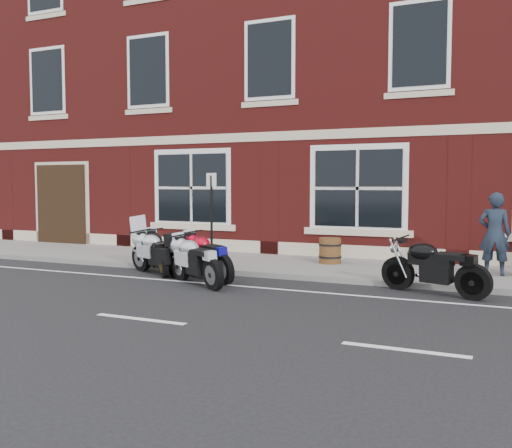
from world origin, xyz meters
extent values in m
plane|color=black|center=(0.00, 0.00, 0.00)|extent=(80.00, 80.00, 0.00)
cube|color=slate|center=(0.00, 3.00, 0.06)|extent=(30.00, 3.00, 0.12)
cube|color=slate|center=(0.00, 1.42, 0.06)|extent=(30.00, 0.16, 0.12)
cube|color=maroon|center=(0.00, 10.50, 6.00)|extent=(24.00, 12.00, 12.00)
cylinder|color=black|center=(-2.85, 1.07, 0.31)|extent=(0.63, 0.35, 0.62)
cylinder|color=black|center=(-1.55, 0.54, 0.31)|extent=(0.63, 0.35, 0.62)
cube|color=black|center=(-2.25, 0.83, 0.64)|extent=(0.81, 0.51, 0.21)
ellipsoid|color=#B7B7BC|center=(-2.38, 0.88, 0.76)|extent=(0.64, 0.53, 0.31)
cube|color=black|center=(-1.88, 0.68, 0.72)|extent=(0.59, 0.44, 0.10)
cube|color=silver|center=(-2.84, 1.07, 1.12)|extent=(0.19, 0.39, 0.44)
cylinder|color=black|center=(-1.41, 1.00, 0.32)|extent=(0.61, 0.45, 0.64)
cylinder|color=black|center=(-0.19, 0.22, 0.32)|extent=(0.61, 0.45, 0.64)
cube|color=black|center=(-0.84, 0.64, 0.66)|extent=(0.81, 0.63, 0.22)
ellipsoid|color=#AC071C|center=(-0.97, 0.72, 0.78)|extent=(0.67, 0.60, 0.32)
cube|color=black|center=(-0.50, 0.42, 0.74)|extent=(0.60, 0.51, 0.10)
cylinder|color=black|center=(-2.79, 1.52, 0.31)|extent=(0.51, 0.54, 0.62)
cylinder|color=black|center=(-1.83, 0.48, 0.31)|extent=(0.51, 0.54, 0.62)
cube|color=black|center=(-2.35, 1.04, 0.64)|extent=(0.70, 0.73, 0.21)
ellipsoid|color=black|center=(-2.44, 1.14, 0.76)|extent=(0.63, 0.64, 0.31)
cube|color=black|center=(-2.08, 0.75, 0.72)|extent=(0.55, 0.56, 0.10)
cylinder|color=black|center=(-1.30, 0.34, 0.31)|extent=(0.60, 0.44, 0.63)
cylinder|color=black|center=(-0.09, -0.42, 0.31)|extent=(0.60, 0.44, 0.63)
cube|color=black|center=(-0.74, -0.01, 0.65)|extent=(0.79, 0.62, 0.22)
ellipsoid|color=#ABABAF|center=(-0.86, 0.06, 0.77)|extent=(0.65, 0.59, 0.31)
cube|color=black|center=(-0.41, -0.22, 0.73)|extent=(0.59, 0.50, 0.10)
cylinder|color=black|center=(3.19, 1.14, 0.33)|extent=(0.67, 0.34, 0.66)
cylinder|color=black|center=(4.61, 0.65, 0.33)|extent=(0.67, 0.34, 0.66)
cube|color=black|center=(3.85, 0.91, 0.68)|extent=(0.87, 0.51, 0.23)
ellipsoid|color=black|center=(3.70, 0.96, 0.81)|extent=(0.67, 0.54, 0.33)
cube|color=black|center=(4.24, 0.77, 0.77)|extent=(0.63, 0.44, 0.10)
imported|color=#1A222F|center=(4.86, 3.02, 1.01)|extent=(0.67, 0.45, 1.79)
cylinder|color=#523316|center=(1.10, 3.39, 0.44)|extent=(0.54, 0.54, 0.63)
cylinder|color=black|center=(1.10, 3.39, 0.28)|extent=(0.57, 0.57, 0.05)
cylinder|color=black|center=(1.10, 3.39, 0.59)|extent=(0.57, 0.57, 0.05)
cylinder|color=black|center=(-1.23, 1.55, 1.20)|extent=(0.06, 0.06, 2.16)
cube|color=silver|center=(-1.23, 1.55, 2.18)|extent=(0.31, 0.11, 0.31)
camera|label=1|loc=(5.17, -10.17, 2.08)|focal=40.00mm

